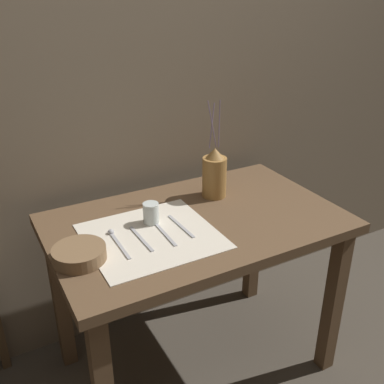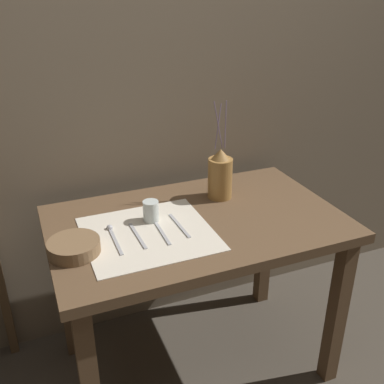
% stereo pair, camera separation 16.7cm
% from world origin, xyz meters
% --- Properties ---
extents(ground_plane, '(12.00, 12.00, 0.00)m').
position_xyz_m(ground_plane, '(0.00, 0.00, 0.00)').
color(ground_plane, '#473F35').
extents(stone_wall_back, '(7.00, 0.06, 2.40)m').
position_xyz_m(stone_wall_back, '(0.00, 0.46, 1.20)').
color(stone_wall_back, '#7A6B56').
rests_on(stone_wall_back, ground_plane).
extents(wooden_table, '(1.12, 0.70, 0.74)m').
position_xyz_m(wooden_table, '(0.00, 0.00, 0.63)').
color(wooden_table, brown).
rests_on(wooden_table, ground_plane).
extents(linen_cloth, '(0.46, 0.43, 0.00)m').
position_xyz_m(linen_cloth, '(-0.21, -0.04, 0.75)').
color(linen_cloth, beige).
rests_on(linen_cloth, wooden_table).
extents(pitcher_with_flowers, '(0.10, 0.10, 0.41)m').
position_xyz_m(pitcher_with_flowers, '(0.17, 0.15, 0.84)').
color(pitcher_with_flowers, olive).
rests_on(pitcher_with_flowers, wooden_table).
extents(wooden_bowl, '(0.18, 0.18, 0.05)m').
position_xyz_m(wooden_bowl, '(-0.47, -0.06, 0.77)').
color(wooden_bowl, brown).
rests_on(wooden_bowl, wooden_table).
extents(glass_tumbler_near, '(0.06, 0.06, 0.08)m').
position_xyz_m(glass_tumbler_near, '(-0.17, 0.05, 0.79)').
color(glass_tumbler_near, silver).
rests_on(glass_tumbler_near, wooden_table).
extents(spoon_inner, '(0.02, 0.20, 0.02)m').
position_xyz_m(spoon_inner, '(-0.33, 0.01, 0.75)').
color(spoon_inner, '#A8A8AD').
rests_on(spoon_inner, wooden_table).
extents(fork_outer, '(0.02, 0.19, 0.00)m').
position_xyz_m(fork_outer, '(-0.25, -0.04, 0.75)').
color(fork_outer, '#A8A8AD').
rests_on(fork_outer, wooden_table).
extents(spoon_outer, '(0.02, 0.20, 0.02)m').
position_xyz_m(spoon_outer, '(-0.16, 0.01, 0.75)').
color(spoon_outer, '#A8A8AD').
rests_on(spoon_outer, wooden_table).
extents(knife_center, '(0.02, 0.19, 0.00)m').
position_xyz_m(knife_center, '(-0.08, -0.03, 0.75)').
color(knife_center, '#A8A8AD').
rests_on(knife_center, wooden_table).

